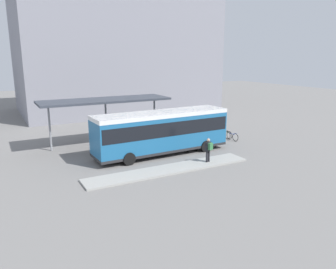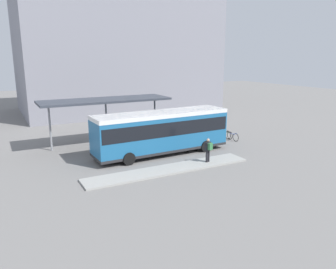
# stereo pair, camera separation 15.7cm
# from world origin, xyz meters

# --- Properties ---
(ground_plane) EXTENTS (120.00, 120.00, 0.00)m
(ground_plane) POSITION_xyz_m (0.00, 0.00, 0.00)
(ground_plane) COLOR slate
(curb_island) EXTENTS (11.71, 1.80, 0.12)m
(curb_island) POSITION_xyz_m (-1.28, -3.59, 0.06)
(curb_island) COLOR #9E9E99
(curb_island) RESTS_ON ground_plane
(city_bus) EXTENTS (10.76, 2.91, 3.32)m
(city_bus) POSITION_xyz_m (0.01, 0.00, 1.93)
(city_bus) COLOR #1E6093
(city_bus) RESTS_ON ground_plane
(pedestrian_waiting) EXTENTS (0.46, 0.50, 1.71)m
(pedestrian_waiting) POSITION_xyz_m (1.77, -3.68, 1.10)
(pedestrian_waiting) COLOR #232328
(pedestrian_waiting) RESTS_ON curb_island
(bicycle_blue) EXTENTS (0.48, 1.71, 0.74)m
(bicycle_blue) POSITION_xyz_m (7.57, 0.85, 0.37)
(bicycle_blue) COLOR black
(bicycle_blue) RESTS_ON ground_plane
(bicycle_green) EXTENTS (0.48, 1.73, 0.75)m
(bicycle_green) POSITION_xyz_m (7.61, 1.69, 0.37)
(bicycle_green) COLOR black
(bicycle_green) RESTS_ON ground_plane
(bicycle_black) EXTENTS (0.48, 1.75, 0.76)m
(bicycle_black) POSITION_xyz_m (7.46, 2.53, 0.38)
(bicycle_black) COLOR black
(bicycle_black) RESTS_ON ground_plane
(station_shelter) EXTENTS (10.91, 3.49, 3.90)m
(station_shelter) POSITION_xyz_m (-2.77, 5.07, 3.73)
(station_shelter) COLOR #383D47
(station_shelter) RESTS_ON ground_plane
(potted_planter_near_shelter) EXTENTS (0.95, 0.95, 1.31)m
(potted_planter_near_shelter) POSITION_xyz_m (-0.20, 2.45, 0.67)
(potted_planter_near_shelter) COLOR slate
(potted_planter_near_shelter) RESTS_ON ground_plane
(potted_planter_far_side) EXTENTS (0.92, 0.92, 1.37)m
(potted_planter_far_side) POSITION_xyz_m (-4.19, 2.40, 0.71)
(potted_planter_far_side) COLOR slate
(potted_planter_far_side) RESTS_ON ground_plane
(station_building) EXTENTS (25.89, 15.59, 18.43)m
(station_building) POSITION_xyz_m (4.99, 23.49, 9.22)
(station_building) COLOR gray
(station_building) RESTS_ON ground_plane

